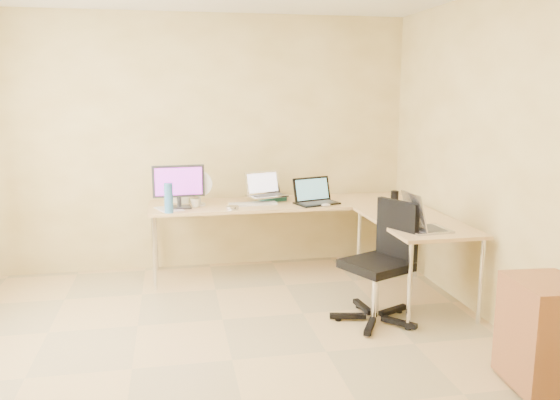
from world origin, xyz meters
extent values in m
plane|color=tan|center=(0.00, 0.00, 0.00)|extent=(4.50, 4.50, 0.00)
plane|color=beige|center=(0.00, 2.25, 1.30)|extent=(4.50, 0.00, 4.50)
plane|color=beige|center=(0.00, -2.25, 1.30)|extent=(4.50, 0.00, 4.50)
plane|color=beige|center=(2.10, 0.00, 1.30)|extent=(0.00, 4.50, 4.50)
cube|color=tan|center=(0.72, 1.85, 0.36)|extent=(2.65, 0.70, 0.73)
cube|color=tan|center=(1.70, 0.85, 0.36)|extent=(0.70, 1.30, 0.73)
cube|color=#242424|center=(-0.30, 1.75, 0.94)|extent=(0.50, 0.19, 0.42)
cube|color=#266F68|center=(0.62, 2.04, 0.76)|extent=(0.33, 0.39, 0.06)
cube|color=silver|center=(0.57, 1.90, 0.91)|extent=(0.45, 0.39, 0.24)
cube|color=black|center=(1.04, 1.70, 0.86)|extent=(0.48, 0.41, 0.26)
cube|color=silver|center=(0.41, 1.77, 0.74)|extent=(0.47, 0.15, 0.02)
ellipsoid|color=beige|center=(1.09, 1.55, 0.75)|extent=(0.10, 0.07, 0.03)
imported|color=white|center=(-0.15, 1.76, 0.77)|extent=(0.11, 0.11, 0.09)
cylinder|color=silver|center=(0.19, 1.60, 0.74)|extent=(0.13, 0.13, 0.03)
cylinder|color=teal|center=(-0.40, 1.55, 0.87)|extent=(0.10, 0.10, 0.28)
cube|color=white|center=(-0.40, 1.72, 0.73)|extent=(0.29, 0.35, 0.01)
cube|color=white|center=(-0.27, 2.05, 0.77)|extent=(0.23, 0.20, 0.07)
cylinder|color=white|center=(-0.11, 1.84, 0.89)|extent=(0.28, 0.28, 0.31)
cylinder|color=black|center=(1.79, 1.55, 0.80)|extent=(0.08, 0.08, 0.13)
cube|color=#ACADC0|center=(1.63, 0.47, 0.86)|extent=(0.40, 0.33, 0.25)
cube|color=black|center=(1.21, 0.46, 0.50)|extent=(0.78, 0.78, 0.98)
cube|color=#A8542B|center=(1.85, -0.73, 0.36)|extent=(0.43, 0.52, 0.67)
camera|label=1|loc=(-0.36, -3.61, 1.82)|focal=36.18mm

